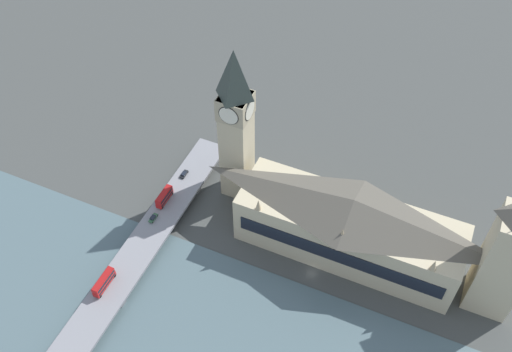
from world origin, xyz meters
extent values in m
plane|color=#424442|center=(0.00, 0.00, 0.00)|extent=(600.00, 600.00, 0.00)
cube|color=#C1B28E|center=(15.59, -8.00, 11.30)|extent=(25.18, 83.70, 22.60)
cube|color=black|center=(2.85, -8.00, 12.43)|extent=(0.40, 77.00, 6.78)
pyramid|color=#514C42|center=(15.59, -8.00, 26.49)|extent=(24.67, 82.02, 7.80)
cone|color=tan|center=(4.00, -39.81, 25.10)|extent=(2.20, 2.20, 5.00)
cone|color=tan|center=(4.00, -8.00, 25.10)|extent=(2.20, 2.20, 5.00)
cone|color=tan|center=(4.00, 23.81, 25.10)|extent=(2.20, 2.20, 5.00)
cube|color=#C1B28E|center=(27.10, 43.25, 25.79)|extent=(10.80, 10.80, 51.59)
cube|color=tan|center=(27.10, 43.25, 46.73)|extent=(11.44, 11.44, 9.72)
cylinder|color=black|center=(21.53, 43.25, 46.73)|extent=(0.50, 8.04, 8.04)
cylinder|color=silver|center=(21.41, 43.25, 46.73)|extent=(0.62, 7.44, 7.44)
cylinder|color=black|center=(32.67, 43.25, 46.73)|extent=(0.50, 8.04, 8.04)
cylinder|color=silver|center=(32.78, 43.25, 46.73)|extent=(0.62, 7.44, 7.44)
cylinder|color=black|center=(27.10, 37.67, 46.73)|extent=(8.04, 0.50, 8.04)
cylinder|color=silver|center=(27.10, 37.56, 46.73)|extent=(7.44, 0.62, 7.44)
cylinder|color=black|center=(27.10, 48.82, 46.73)|extent=(8.04, 0.50, 8.04)
cylinder|color=silver|center=(27.10, 48.93, 46.73)|extent=(7.44, 0.62, 7.44)
pyramid|color=#2D3833|center=(27.10, 43.25, 61.57)|extent=(11.01, 11.01, 19.97)
cube|color=#C1B28E|center=(15.59, -61.43, 23.29)|extent=(15.16, 15.16, 46.58)
cube|color=slate|center=(-39.94, 63.35, 1.65)|extent=(3.00, 11.39, 3.30)
cube|color=slate|center=(18.78, 63.35, 1.65)|extent=(3.00, 11.39, 3.30)
cube|color=gray|center=(-39.94, 63.35, 3.90)|extent=(167.76, 13.40, 1.20)
cube|color=red|center=(-37.99, 66.17, 5.96)|extent=(11.18, 2.54, 2.01)
cube|color=black|center=(-37.99, 66.17, 6.36)|extent=(10.06, 2.60, 0.88)
cube|color=red|center=(-37.99, 66.17, 8.14)|extent=(10.96, 2.54, 2.36)
cube|color=black|center=(-37.99, 66.17, 8.26)|extent=(10.06, 2.60, 1.13)
cube|color=#A01515|center=(-37.99, 66.17, 9.40)|extent=(10.84, 2.41, 0.16)
cylinder|color=black|center=(-33.31, 65.01, 5.07)|extent=(1.14, 0.28, 1.14)
cylinder|color=black|center=(-33.31, 67.32, 5.07)|extent=(1.14, 0.28, 1.14)
cylinder|color=black|center=(-42.55, 65.01, 5.07)|extent=(1.14, 0.28, 1.14)
cylinder|color=black|center=(-42.55, 67.32, 5.07)|extent=(1.14, 0.28, 1.14)
cube|color=red|center=(5.67, 66.33, 5.90)|extent=(10.05, 2.58, 1.92)
cube|color=black|center=(5.67, 66.33, 6.28)|extent=(9.05, 2.64, 0.84)
cube|color=red|center=(5.67, 66.33, 7.98)|extent=(9.85, 2.58, 2.25)
cube|color=black|center=(5.67, 66.33, 8.10)|extent=(9.05, 2.64, 1.08)
cube|color=#A01515|center=(5.67, 66.33, 9.19)|extent=(9.75, 2.45, 0.16)
cylinder|color=black|center=(9.81, 65.15, 5.05)|extent=(1.10, 0.28, 1.10)
cylinder|color=black|center=(9.81, 67.51, 5.05)|extent=(1.10, 0.28, 1.10)
cylinder|color=black|center=(1.63, 65.15, 5.05)|extent=(1.10, 0.28, 1.10)
cylinder|color=black|center=(1.63, 67.51, 5.05)|extent=(1.10, 0.28, 1.10)
cube|color=black|center=(21.22, 65.88, 5.03)|extent=(4.74, 1.89, 0.61)
cube|color=black|center=(21.08, 65.88, 5.63)|extent=(2.46, 1.70, 0.58)
cylinder|color=black|center=(23.15, 65.03, 4.82)|extent=(0.63, 0.22, 0.63)
cylinder|color=black|center=(23.15, 66.73, 4.82)|extent=(0.63, 0.22, 0.63)
cylinder|color=black|center=(19.29, 65.03, 4.82)|extent=(0.63, 0.22, 0.63)
cylinder|color=black|center=(19.29, 66.73, 4.82)|extent=(0.63, 0.22, 0.63)
cube|color=#2D5638|center=(-4.47, 65.83, 5.07)|extent=(4.70, 1.75, 0.68)
cube|color=black|center=(-4.61, 65.83, 5.69)|extent=(2.44, 1.57, 0.57)
cylinder|color=black|center=(-2.57, 65.05, 4.82)|extent=(0.64, 0.22, 0.64)
cylinder|color=black|center=(-2.57, 66.62, 4.82)|extent=(0.64, 0.22, 0.64)
cylinder|color=black|center=(-6.37, 65.05, 4.82)|extent=(0.64, 0.22, 0.64)
cylinder|color=black|center=(-6.37, 66.62, 4.82)|extent=(0.64, 0.22, 0.64)
camera|label=1|loc=(-114.52, -27.54, 185.64)|focal=40.00mm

